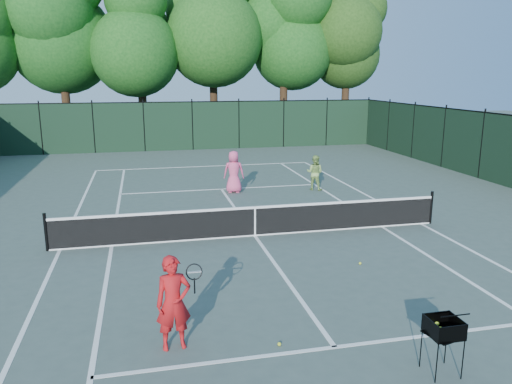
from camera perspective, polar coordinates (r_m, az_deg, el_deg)
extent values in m
plane|color=#45544C|center=(14.91, -0.13, -5.03)|extent=(90.00, 90.00, 0.00)
cube|color=white|center=(14.77, -21.49, -6.15)|extent=(0.10, 23.77, 0.01)
cube|color=white|center=(16.93, 18.34, -3.47)|extent=(0.10, 23.77, 0.01)
cube|color=white|center=(14.61, -16.16, -5.95)|extent=(0.10, 23.77, 0.01)
cube|color=white|center=(16.27, 14.19, -3.86)|extent=(0.10, 23.77, 0.01)
cube|color=white|center=(26.30, -5.84, 2.94)|extent=(10.97, 0.10, 0.01)
cube|color=white|center=(9.30, 8.99, -17.10)|extent=(8.23, 0.10, 0.01)
cube|color=white|center=(20.98, -3.97, 0.34)|extent=(8.23, 0.10, 0.01)
cube|color=white|center=(14.91, -0.13, -5.02)|extent=(0.10, 12.80, 0.01)
cube|color=black|center=(14.77, -0.13, -3.35)|extent=(11.60, 0.03, 0.85)
cube|color=white|center=(14.66, -0.13, -1.78)|extent=(11.60, 0.05, 0.07)
cube|color=white|center=(14.90, -0.13, -4.96)|extent=(11.60, 0.05, 0.04)
cube|color=white|center=(14.77, -0.13, -3.35)|extent=(0.05, 0.04, 0.91)
cylinder|color=black|center=(14.67, -22.88, -4.25)|extent=(0.09, 0.09, 1.06)
cylinder|color=black|center=(16.95, 19.38, -1.68)|extent=(0.09, 0.09, 1.06)
cube|color=black|center=(32.12, -7.27, 7.47)|extent=(24.00, 0.05, 3.00)
cylinder|color=black|center=(36.21, -20.82, 8.79)|extent=(0.56, 0.56, 4.80)
ellipsoid|color=#144917|center=(36.37, -21.67, 18.73)|extent=(6.80, 6.80, 10.54)
cylinder|color=black|center=(35.70, -12.77, 8.87)|extent=(0.56, 0.56, 4.30)
ellipsoid|color=#144815|center=(35.74, -13.25, 17.85)|extent=(6.00, 6.00, 9.30)
cylinder|color=black|center=(36.54, -4.83, 9.79)|extent=(0.56, 0.56, 5.00)
ellipsoid|color=#174914|center=(36.73, -5.04, 20.00)|extent=(7.00, 7.00, 10.85)
cylinder|color=black|center=(36.90, 3.14, 9.54)|extent=(0.56, 0.56, 4.60)
ellipsoid|color=#154A16|center=(36.99, 3.27, 18.64)|extent=(6.20, 6.20, 9.61)
cylinder|color=black|center=(39.04, 10.11, 9.41)|extent=(0.56, 0.56, 4.40)
ellipsoid|color=#1C3F12|center=(39.08, 10.45, 17.53)|extent=(5.80, 5.80, 8.99)
imported|color=red|center=(8.92, -9.41, -12.40)|extent=(0.66, 0.47, 1.69)
cylinder|color=black|center=(9.26, -7.04, -10.59)|extent=(0.03, 0.03, 0.30)
torus|color=black|center=(9.15, -7.09, -9.04)|extent=(0.30, 0.10, 0.30)
imported|color=#E04F80|center=(20.20, -2.55, 2.33)|extent=(0.92, 0.69, 1.71)
imported|color=#8DB65B|center=(20.82, 6.74, 2.22)|extent=(0.90, 0.86, 1.45)
cylinder|color=black|center=(8.60, 19.95, -17.95)|extent=(0.02, 0.02, 0.67)
cylinder|color=black|center=(8.83, 22.56, -17.31)|extent=(0.02, 0.02, 0.67)
cylinder|color=black|center=(8.93, 18.33, -16.59)|extent=(0.02, 0.02, 0.67)
cylinder|color=black|center=(9.15, 20.87, -16.02)|extent=(0.02, 0.02, 0.67)
cube|color=black|center=(8.65, 20.69, -14.23)|extent=(0.60, 0.60, 0.28)
sphere|color=#AFD12A|center=(8.69, 20.64, -14.72)|extent=(0.07, 0.07, 0.07)
sphere|color=#AFD12A|center=(8.69, 20.64, -14.72)|extent=(0.07, 0.07, 0.07)
sphere|color=#AFD12A|center=(8.69, 20.64, -14.72)|extent=(0.07, 0.07, 0.07)
sphere|color=#AFD12A|center=(8.69, 20.64, -14.72)|extent=(0.07, 0.07, 0.07)
sphere|color=#AFD12A|center=(8.69, 20.64, -14.72)|extent=(0.07, 0.07, 0.07)
sphere|color=#AFD12A|center=(8.69, 20.64, -14.72)|extent=(0.07, 0.07, 0.07)
sphere|color=#AFD12A|center=(8.69, 20.64, -14.72)|extent=(0.07, 0.07, 0.07)
sphere|color=#AFD12A|center=(8.69, 20.64, -14.72)|extent=(0.07, 0.07, 0.07)
sphere|color=#AFD12A|center=(8.69, 20.64, -14.72)|extent=(0.07, 0.07, 0.07)
sphere|color=#AFD12A|center=(8.69, 20.64, -14.72)|extent=(0.07, 0.07, 0.07)
sphere|color=#AFD12A|center=(8.69, 20.64, -14.72)|extent=(0.07, 0.07, 0.07)
sphere|color=#AFD12A|center=(8.69, 20.64, -14.72)|extent=(0.07, 0.07, 0.07)
sphere|color=#AFD12A|center=(8.69, 20.64, -14.72)|extent=(0.07, 0.07, 0.07)
sphere|color=#AFD12A|center=(8.69, 20.64, -14.72)|extent=(0.07, 0.07, 0.07)
sphere|color=#AFD12A|center=(8.69, 20.64, -14.72)|extent=(0.07, 0.07, 0.07)
sphere|color=#AFD12A|center=(8.69, 20.64, -14.72)|extent=(0.07, 0.07, 0.07)
sphere|color=#AFD12A|center=(8.69, 20.64, -14.72)|extent=(0.07, 0.07, 0.07)
sphere|color=#BCCD29|center=(9.23, 2.68, -16.97)|extent=(0.07, 0.07, 0.07)
sphere|color=#C5D62B|center=(13.00, 11.81, -7.98)|extent=(0.07, 0.07, 0.07)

